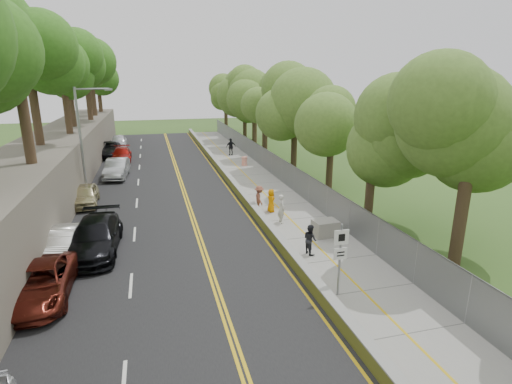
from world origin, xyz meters
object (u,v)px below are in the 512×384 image
object	(u,v)px
car_1	(60,244)
concrete_block	(325,228)
streetlight	(84,136)
painter_0	(271,200)
person_far	(231,147)
construction_barrel	(244,161)
signpost	(340,252)
car_2	(41,283)

from	to	relation	value
car_1	concrete_block	bearing A→B (deg)	2.58
streetlight	painter_0	bearing A→B (deg)	-27.75
car_1	painter_0	distance (m)	12.69
painter_0	person_far	world-z (taller)	person_far
streetlight	construction_barrel	size ratio (longest dim) A/B	8.72
painter_0	person_far	bearing A→B (deg)	-4.08
signpost	car_1	xyz separation A→B (m)	(-11.65, 6.77, -1.20)
streetlight	signpost	size ratio (longest dim) A/B	2.58
signpost	painter_0	bearing A→B (deg)	87.87
painter_0	streetlight	bearing A→B (deg)	62.03
signpost	car_2	world-z (taller)	signpost
streetlight	car_1	world-z (taller)	streetlight
car_2	person_far	xyz separation A→B (m)	(13.40, 27.87, 0.28)
construction_barrel	car_2	world-z (taller)	car_2
streetlight	car_1	distance (m)	10.96
streetlight	construction_barrel	distance (m)	16.16
construction_barrel	person_far	bearing A→B (deg)	91.99
construction_barrel	streetlight	bearing A→B (deg)	-149.51
person_far	car_1	bearing A→B (deg)	54.97
signpost	construction_barrel	bearing A→B (deg)	85.53
car_2	car_1	bearing A→B (deg)	89.81
painter_0	person_far	xyz separation A→B (m)	(1.35, 19.97, 0.19)
streetlight	car_1	size ratio (longest dim) A/B	1.83
concrete_block	painter_0	size ratio (longest dim) A/B	0.87
concrete_block	car_2	distance (m)	14.16
car_2	painter_0	distance (m)	14.41
person_far	car_2	bearing A→B (deg)	58.53
car_2	streetlight	bearing A→B (deg)	89.26
streetlight	person_far	xyz separation A→B (m)	(13.26, 13.70, -3.63)
signpost	car_2	size ratio (longest dim) A/B	0.62
signpost	concrete_block	bearing A→B (deg)	70.33
construction_barrel	concrete_block	world-z (taller)	construction_barrel
person_far	concrete_block	bearing A→B (deg)	85.13
concrete_block	streetlight	bearing A→B (deg)	141.16
construction_barrel	concrete_block	size ratio (longest dim) A/B	0.69
car_2	construction_barrel	bearing A→B (deg)	58.20
car_1	car_2	distance (m)	3.93
construction_barrel	painter_0	size ratio (longest dim) A/B	0.59
concrete_block	painter_0	bearing A→B (deg)	110.30
painter_0	concrete_block	bearing A→B (deg)	-159.91
person_far	signpost	bearing A→B (deg)	80.94
concrete_block	signpost	bearing A→B (deg)	-109.67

